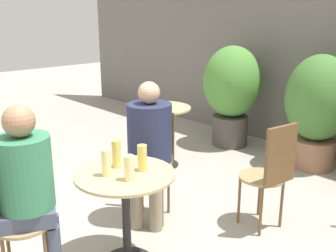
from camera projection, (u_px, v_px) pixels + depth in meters
cafe_table_near at (126, 197)px, 2.70m from camera, size 0.68×0.68×0.71m
cafe_table_far at (162, 123)px, 4.52m from camera, size 0.65×0.65×0.71m
bistro_chair_0 at (154, 156)px, 3.41m from camera, size 0.43×0.43×0.92m
bistro_chair_1 at (6, 211)px, 2.47m from camera, size 0.42×0.43×0.92m
bistro_chair_4 at (272, 169)px, 3.13m from camera, size 0.40×0.38×0.92m
seated_person_0 at (149, 143)px, 3.22m from camera, size 0.45×0.46×1.22m
seated_person_1 at (28, 182)px, 2.47m from camera, size 0.41×0.43×1.22m
beer_glass_0 at (116, 154)px, 2.72m from camera, size 0.06×0.06×0.20m
beer_glass_1 at (106, 163)px, 2.58m from camera, size 0.06×0.06×0.18m
beer_glass_2 at (129, 168)px, 2.51m from camera, size 0.07×0.07×0.17m
beer_glass_3 at (142, 158)px, 2.66m from camera, size 0.07×0.07×0.18m
potted_plant_0 at (232, 89)px, 5.17m from camera, size 0.76×0.76×1.34m
potted_plant_1 at (318, 105)px, 4.42m from camera, size 0.74×0.74×1.31m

